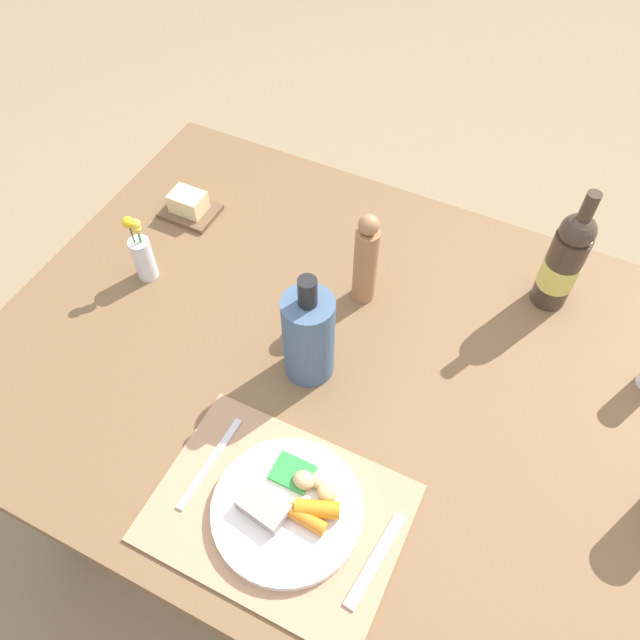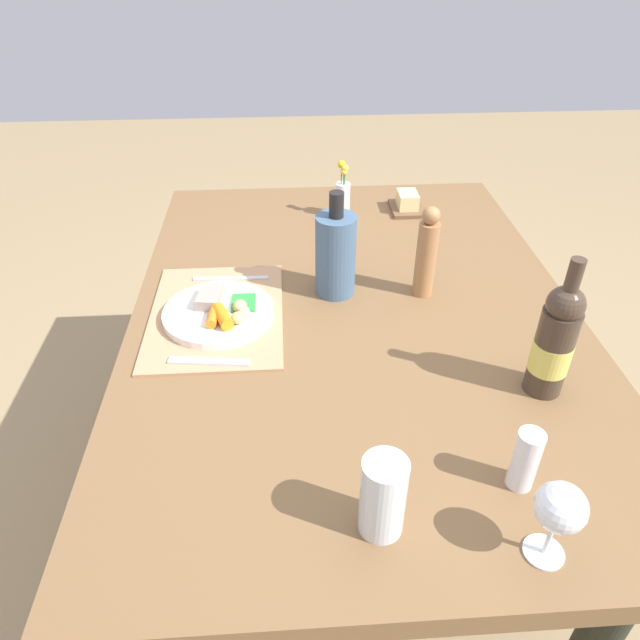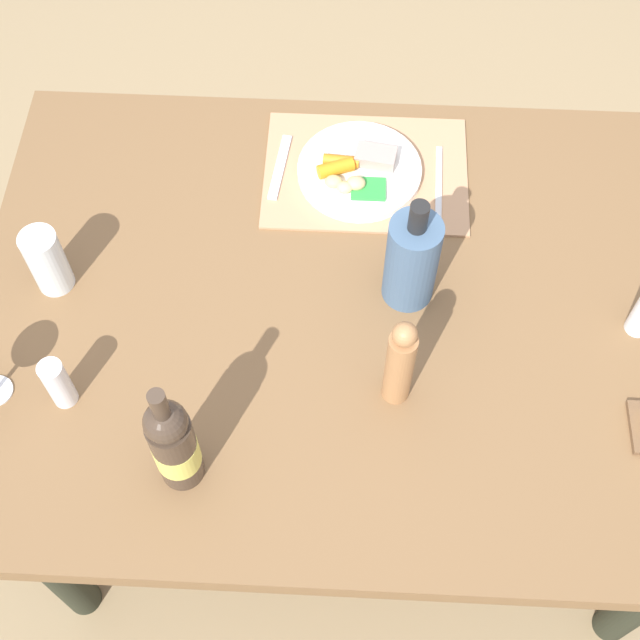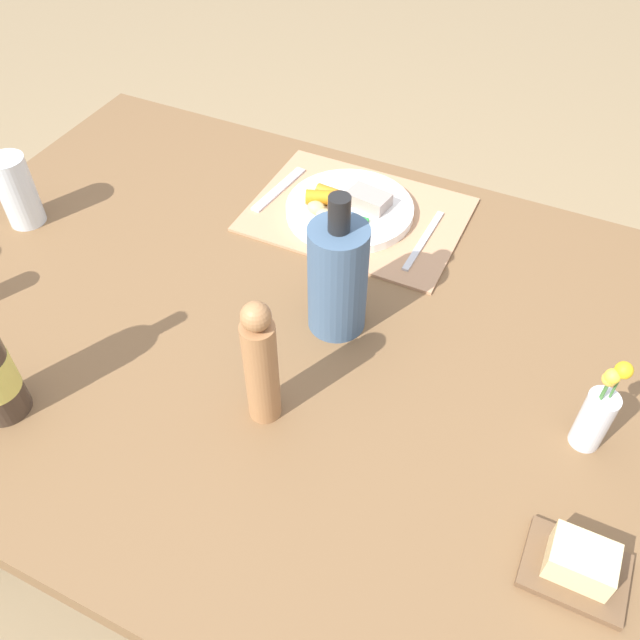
# 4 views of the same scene
# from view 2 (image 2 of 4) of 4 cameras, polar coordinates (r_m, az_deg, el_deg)

# --- Properties ---
(ground_plane) EXTENTS (8.00, 8.00, 0.00)m
(ground_plane) POSITION_cam_2_polar(r_m,az_deg,el_deg) (1.90, 2.64, -17.20)
(ground_plane) COLOR #988059
(dining_table) EXTENTS (1.49, 1.06, 0.72)m
(dining_table) POSITION_cam_2_polar(r_m,az_deg,el_deg) (1.45, 3.32, -1.85)
(dining_table) COLOR brown
(dining_table) RESTS_ON ground_plane
(placemat) EXTENTS (0.42, 0.31, 0.01)m
(placemat) POSITION_cam_2_polar(r_m,az_deg,el_deg) (1.39, -10.12, 0.54)
(placemat) COLOR tan
(placemat) RESTS_ON dining_table
(dinner_plate) EXTENTS (0.26, 0.26, 0.05)m
(dinner_plate) POSITION_cam_2_polar(r_m,az_deg,el_deg) (1.37, -9.83, 0.79)
(dinner_plate) COLOR white
(dinner_plate) RESTS_ON placemat
(fork) EXTENTS (0.02, 0.19, 0.00)m
(fork) POSITION_cam_2_polar(r_m,az_deg,el_deg) (1.51, -8.76, 4.07)
(fork) COLOR silver
(fork) RESTS_ON placemat
(knife) EXTENTS (0.04, 0.17, 0.00)m
(knife) POSITION_cam_2_polar(r_m,az_deg,el_deg) (1.25, -10.83, -4.01)
(knife) COLOR silver
(knife) RESTS_ON placemat
(butter_dish) EXTENTS (0.13, 0.10, 0.06)m
(butter_dish) POSITION_cam_2_polar(r_m,az_deg,el_deg) (1.88, 8.54, 11.26)
(butter_dish) COLOR brown
(butter_dish) RESTS_ON dining_table
(salt_shaker) EXTENTS (0.04, 0.04, 0.12)m
(salt_shaker) POSITION_cam_2_polar(r_m,az_deg,el_deg) (1.03, 19.49, -12.80)
(salt_shaker) COLOR white
(salt_shaker) RESTS_ON dining_table
(water_tumbler) EXTENTS (0.07, 0.07, 0.15)m
(water_tumbler) POSITION_cam_2_polar(r_m,az_deg,el_deg) (0.92, 6.15, -17.19)
(water_tumbler) COLOR silver
(water_tumbler) RESTS_ON dining_table
(wine_glass) EXTENTS (0.07, 0.07, 0.15)m
(wine_glass) POSITION_cam_2_polar(r_m,az_deg,el_deg) (0.92, 22.49, -16.82)
(wine_glass) COLOR white
(wine_glass) RESTS_ON dining_table
(flower_vase) EXTENTS (0.05, 0.05, 0.18)m
(flower_vase) POSITION_cam_2_polar(r_m,az_deg,el_deg) (1.81, 2.24, 12.10)
(flower_vase) COLOR silver
(flower_vase) RESTS_ON dining_table
(pepper_mill) EXTENTS (0.05, 0.05, 0.23)m
(pepper_mill) POSITION_cam_2_polar(r_m,az_deg,el_deg) (1.42, 10.41, 6.42)
(pepper_mill) COLOR #A67346
(pepper_mill) RESTS_ON dining_table
(wine_bottle) EXTENTS (0.08, 0.08, 0.30)m
(wine_bottle) POSITION_cam_2_polar(r_m,az_deg,el_deg) (1.19, 22.04, -1.98)
(wine_bottle) COLOR #403225
(wine_bottle) RESTS_ON dining_table
(cooler_bottle) EXTENTS (0.10, 0.10, 0.27)m
(cooler_bottle) POSITION_cam_2_polar(r_m,az_deg,el_deg) (1.41, 1.54, 6.50)
(cooler_bottle) COLOR #445F7B
(cooler_bottle) RESTS_ON dining_table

